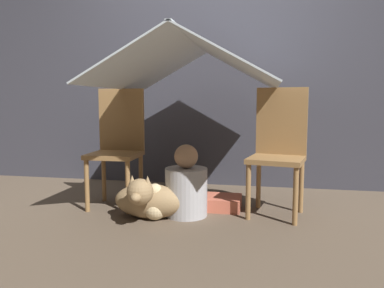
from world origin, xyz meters
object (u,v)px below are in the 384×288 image
at_px(person_front, 186,187).
at_px(chair_left, 118,143).
at_px(chair_right, 279,147).
at_px(dog, 147,199).

bearing_deg(person_front, chair_left, 161.67).
bearing_deg(person_front, chair_right, 16.80).
bearing_deg(chair_left, chair_right, -1.75).
height_order(chair_left, dog, chair_left).
relative_size(person_front, dog, 1.04).
relative_size(chair_right, person_front, 1.79).
bearing_deg(chair_right, person_front, -151.57).
height_order(chair_left, person_front, chair_left).
bearing_deg(chair_left, dog, -45.81).
relative_size(chair_left, dog, 1.86).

